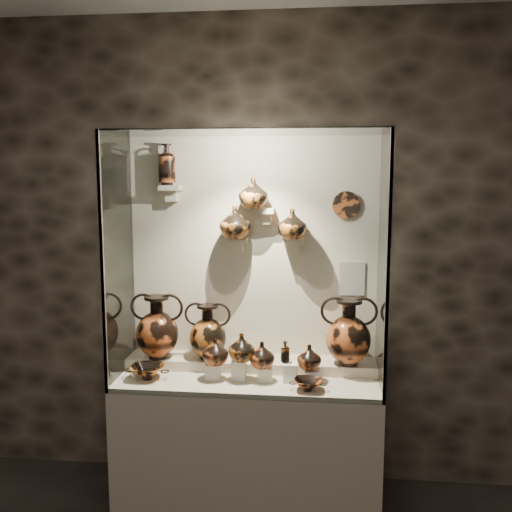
{
  "coord_description": "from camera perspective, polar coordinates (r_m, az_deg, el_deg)",
  "views": [
    {
      "loc": [
        0.44,
        -1.36,
        2.13
      ],
      "look_at": [
        0.05,
        2.21,
        1.62
      ],
      "focal_mm": 40.0,
      "sensor_mm": 36.0,
      "label": 1
    }
  ],
  "objects": [
    {
      "name": "lekythos_small",
      "position": [
        3.68,
        2.94,
        -9.43
      ],
      "size": [
        0.08,
        0.08,
        0.16
      ],
      "primitive_type": null,
      "rotation": [
        0.0,
        0.0,
        0.21
      ],
      "color": "#AF5B1F",
      "rests_on": "pedestal_d"
    },
    {
      "name": "kylix_right",
      "position": [
        3.58,
        5.21,
        -12.58
      ],
      "size": [
        0.27,
        0.26,
        0.09
      ],
      "primitive_type": null,
      "rotation": [
        0.0,
        0.0,
        -0.4
      ],
      "color": "#A2481F",
      "rests_on": "front_tier"
    },
    {
      "name": "kylix_left",
      "position": [
        3.81,
        -10.8,
        -11.2
      ],
      "size": [
        0.34,
        0.31,
        0.11
      ],
      "primitive_type": null,
      "rotation": [
        0.0,
        0.0,
        -0.34
      ],
      "color": "#AF5B1F",
      "rests_on": "front_tier"
    },
    {
      "name": "glass_top",
      "position": [
        3.58,
        -0.89,
        12.29
      ],
      "size": [
        1.7,
        0.6,
        0.01
      ],
      "primitive_type": "cube",
      "color": "white",
      "rests_on": "back_panel"
    },
    {
      "name": "amphora_left",
      "position": [
        3.94,
        -9.85,
        -7.0
      ],
      "size": [
        0.4,
        0.4,
        0.43
      ],
      "primitive_type": null,
      "rotation": [
        0.0,
        0.0,
        -0.19
      ],
      "color": "#A2481F",
      "rests_on": "rear_tier"
    },
    {
      "name": "jug_b",
      "position": [
        3.67,
        -1.45,
        -9.12
      ],
      "size": [
        0.19,
        0.19,
        0.18
      ],
      "primitive_type": "imported",
      "rotation": [
        0.0,
        0.0,
        -0.13
      ],
      "color": "#AF5B1F",
      "rests_on": "pedestal_b"
    },
    {
      "name": "plinth",
      "position": [
        3.96,
        -0.82,
        -17.86
      ],
      "size": [
        1.7,
        0.6,
        0.8
      ],
      "primitive_type": "cube",
      "color": "beige",
      "rests_on": "floor"
    },
    {
      "name": "ovoid_vase_c",
      "position": [
        3.75,
        3.65,
        3.21
      ],
      "size": [
        0.23,
        0.23,
        0.2
      ],
      "primitive_type": "imported",
      "rotation": [
        0.0,
        0.0,
        0.21
      ],
      "color": "#AF5B1F",
      "rests_on": "bracket_cc"
    },
    {
      "name": "ovoid_vase_b",
      "position": [
        3.76,
        -0.28,
        6.32
      ],
      "size": [
        0.25,
        0.25,
        0.2
      ],
      "primitive_type": "imported",
      "rotation": [
        0.0,
        0.0,
        0.36
      ],
      "color": "#AF5B1F",
      "rests_on": "bracket_cb"
    },
    {
      "name": "jug_e",
      "position": [
        3.69,
        5.34,
        -10.03
      ],
      "size": [
        0.16,
        0.16,
        0.16
      ],
      "primitive_type": "imported",
      "rotation": [
        0.0,
        0.0,
        -0.02
      ],
      "color": "#A2481F",
      "rests_on": "pedestal_e"
    },
    {
      "name": "bracket_ul",
      "position": [
        3.91,
        -8.53,
        6.76
      ],
      "size": [
        0.14,
        0.12,
        0.04
      ],
      "primitive_type": "cube",
      "color": "beige",
      "rests_on": "back_panel"
    },
    {
      "name": "glass_right",
      "position": [
        3.6,
        12.62,
        -0.64
      ],
      "size": [
        0.01,
        0.6,
        1.6
      ],
      "primitive_type": "cube",
      "color": "white",
      "rests_on": "plinth"
    },
    {
      "name": "wall_back",
      "position": [
        3.92,
        -0.29,
        0.25
      ],
      "size": [
        5.0,
        0.02,
        3.2
      ],
      "primitive_type": "cube",
      "color": "black",
      "rests_on": "ground"
    },
    {
      "name": "bracket_ca",
      "position": [
        3.84,
        -1.91,
        1.59
      ],
      "size": [
        0.14,
        0.12,
        0.04
      ],
      "primitive_type": "cube",
      "color": "beige",
      "rests_on": "back_panel"
    },
    {
      "name": "bracket_cc",
      "position": [
        3.81,
        3.77,
        1.52
      ],
      "size": [
        0.14,
        0.12,
        0.04
      ],
      "primitive_type": "cube",
      "color": "beige",
      "rests_on": "back_panel"
    },
    {
      "name": "frame_post_left",
      "position": [
        3.53,
        -15.11,
        -0.89
      ],
      "size": [
        0.02,
        0.02,
        1.6
      ],
      "primitive_type": "cube",
      "color": "gray",
      "rests_on": "plinth"
    },
    {
      "name": "amphora_mid",
      "position": [
        3.89,
        -4.84,
        -7.54
      ],
      "size": [
        0.35,
        0.35,
        0.38
      ],
      "primitive_type": null,
      "rotation": [
        0.0,
        0.0,
        -0.2
      ],
      "color": "#AF5B1F",
      "rests_on": "rear_tier"
    },
    {
      "name": "glass_left",
      "position": [
        3.8,
        -13.62,
        -0.22
      ],
      "size": [
        0.01,
        0.6,
        1.6
      ],
      "primitive_type": "cube",
      "color": "white",
      "rests_on": "plinth"
    },
    {
      "name": "pedestal_a",
      "position": [
        3.76,
        -4.32,
        -11.4
      ],
      "size": [
        0.09,
        0.09,
        0.1
      ],
      "primitive_type": "cube",
      "color": "white",
      "rests_on": "front_tier"
    },
    {
      "name": "pedestal_d",
      "position": [
        3.71,
        3.45,
        -11.54
      ],
      "size": [
        0.09,
        0.09,
        0.12
      ],
      "primitive_type": "cube",
      "color": "white",
      "rests_on": "front_tier"
    },
    {
      "name": "frame_post_right",
      "position": [
        3.32,
        13.07,
        -1.39
      ],
      "size": [
        0.02,
        0.02,
        1.6
      ],
      "primitive_type": "cube",
      "color": "gray",
      "rests_on": "plinth"
    },
    {
      "name": "jug_a",
      "position": [
        3.7,
        -4.09,
        -9.46
      ],
      "size": [
        0.22,
        0.22,
        0.18
      ],
      "primitive_type": "imported",
      "rotation": [
        0.0,
        0.0,
        0.37
      ],
      "color": "#A2481F",
      "rests_on": "pedestal_a"
    },
    {
      "name": "wall_plate",
      "position": [
        3.84,
        9.02,
        5.06
      ],
      "size": [
        0.18,
        0.02,
        0.18
      ],
      "primitive_type": "cylinder",
      "rotation": [
        1.57,
        0.0,
        0.0
      ],
      "color": "#A95021",
      "rests_on": "back_panel"
    },
    {
      "name": "ovoid_vase_a",
      "position": [
        3.78,
        -2.11,
        3.39
      ],
      "size": [
        0.23,
        0.23,
        0.22
      ],
      "primitive_type": "imported",
      "rotation": [
        0.0,
        0.0,
        -0.1
      ],
      "color": "#AF5B1F",
      "rests_on": "bracket_ca"
    },
    {
      "name": "back_panel",
      "position": [
        3.91,
        -0.3,
        0.24
      ],
      "size": [
        1.7,
        0.03,
        1.6
      ],
      "primitive_type": "cube",
      "color": "beige",
      "rests_on": "plinth"
    },
    {
      "name": "pedestal_e",
      "position": [
        3.71,
        5.66,
        -11.87
      ],
      "size": [
        0.09,
        0.09,
        0.08
      ],
      "primitive_type": "cube",
      "color": "white",
      "rests_on": "front_tier"
    },
    {
      "name": "amphora_right",
      "position": [
        3.8,
        9.24,
        -7.52
      ],
      "size": [
        0.42,
        0.42,
        0.44
      ],
      "primitive_type": null,
      "rotation": [
        0.0,
        0.0,
        -0.22
      ],
      "color": "#A2481F",
      "rests_on": "rear_tier"
    },
    {
      "name": "jug_c",
      "position": [
        3.67,
        0.6,
        -9.85
      ],
      "size": [
        0.19,
        0.19,
        0.17
      ],
      "primitive_type": "imported",
      "rotation": [
        0.0,
        0.0,
        0.22
      ],
      "color": "#A2481F",
      "rests_on": "pedestal_c"
    },
    {
      "name": "pedestal_b",
      "position": [
        3.73,
        -1.71,
        -11.3
      ],
      "size": [
        0.09,
        0.09,
        0.13
      ],
      "primitive_type": "cube",
      "color": "white",
      "rests_on": "front_tier"
    },
    {
      "name": "info_placard",
      "position": [
        3.9,
        9.57,
        -2.25
      ],
      "size": [
        0.17,
        0.01,
        0.23
      ],
      "primitive_type": "cube",
      "color": "beige",
      "rests_on": "back_panel"
    },
    {
      "name": "glass_front",
      "position": [
        3.32,
        -1.49,
        -1.19
      ],
      "size": [
        1.7,
        0.01,
        1.6
      ],
      "primitive_type": "cube",
      "color": "white",
      "rests_on": "plinth"
    },
    {
      "name": "front_tier",
      "position": [
        3.8,
        -0.84,
        -12.22
      ],
      "size": [
        1.68,
        0.58,
        0.03
      ],
      "primitive_type": "cube",
      "color": "beige",
      "rests_on": "plinth"
    },
    {
      "name": "bracket_cb",
      "position": [
        3.8,
        1.07,
        4.55
      ],
      "size": [
        0.1,
        0.12,
        0.04
      ],
      "primitive_type": "cube",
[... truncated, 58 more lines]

